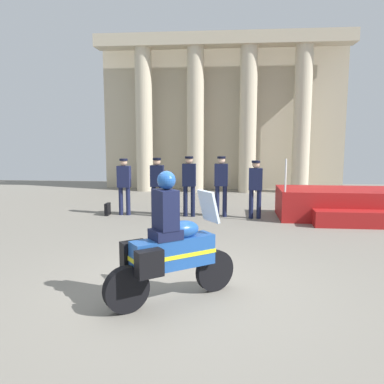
# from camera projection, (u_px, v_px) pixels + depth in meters

# --- Properties ---
(ground_plane) EXTENTS (28.00, 28.00, 0.00)m
(ground_plane) POSITION_uv_depth(u_px,v_px,m) (182.00, 289.00, 6.19)
(ground_plane) COLOR gray
(colonnade_backdrop) EXTENTS (10.41, 1.55, 6.66)m
(colonnade_backdrop) POSITION_uv_depth(u_px,v_px,m) (222.00, 106.00, 16.81)
(colonnade_backdrop) COLOR #B6AB91
(colonnade_backdrop) RESTS_ON ground_plane
(reviewing_stand) EXTENTS (3.55, 2.16, 1.75)m
(reviewing_stand) POSITION_uv_depth(u_px,v_px,m) (342.00, 205.00, 11.31)
(reviewing_stand) COLOR #A51919
(reviewing_stand) RESTS_ON ground_plane
(officer_in_row_0) EXTENTS (0.39, 0.24, 1.69)m
(officer_in_row_0) POSITION_uv_depth(u_px,v_px,m) (124.00, 182.00, 11.80)
(officer_in_row_0) COLOR #191E42
(officer_in_row_0) RESTS_ON ground_plane
(officer_in_row_1) EXTENTS (0.39, 0.24, 1.72)m
(officer_in_row_1) POSITION_uv_depth(u_px,v_px,m) (157.00, 182.00, 11.61)
(officer_in_row_1) COLOR black
(officer_in_row_1) RESTS_ON ground_plane
(officer_in_row_2) EXTENTS (0.39, 0.24, 1.77)m
(officer_in_row_2) POSITION_uv_depth(u_px,v_px,m) (189.00, 181.00, 11.57)
(officer_in_row_2) COLOR black
(officer_in_row_2) RESTS_ON ground_plane
(officer_in_row_3) EXTENTS (0.39, 0.24, 1.77)m
(officer_in_row_3) POSITION_uv_depth(u_px,v_px,m) (221.00, 181.00, 11.53)
(officer_in_row_3) COLOR #141938
(officer_in_row_3) RESTS_ON ground_plane
(officer_in_row_4) EXTENTS (0.39, 0.24, 1.66)m
(officer_in_row_4) POSITION_uv_depth(u_px,v_px,m) (255.00, 185.00, 11.30)
(officer_in_row_4) COLOR #141938
(officer_in_row_4) RESTS_ON ground_plane
(motorcycle_with_rider) EXTENTS (1.74, 1.36, 1.90)m
(motorcycle_with_rider) POSITION_uv_depth(u_px,v_px,m) (169.00, 248.00, 5.63)
(motorcycle_with_rider) COLOR black
(motorcycle_with_rider) RESTS_ON ground_plane
(briefcase_on_ground) EXTENTS (0.10, 0.32, 0.36)m
(briefcase_on_ground) POSITION_uv_depth(u_px,v_px,m) (108.00, 209.00, 11.87)
(briefcase_on_ground) COLOR black
(briefcase_on_ground) RESTS_ON ground_plane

